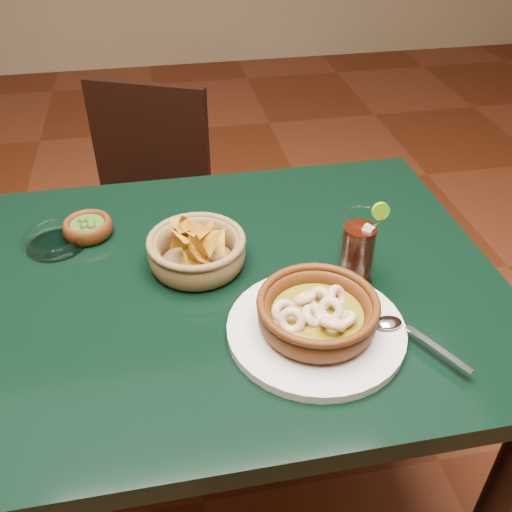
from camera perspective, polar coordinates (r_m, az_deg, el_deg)
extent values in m
plane|color=#471C0C|center=(1.65, -5.36, -23.29)|extent=(7.00, 7.00, 0.00)
cube|color=black|center=(1.08, -7.55, -3.61)|extent=(1.20, 0.80, 0.04)
cylinder|color=black|center=(1.67, 11.26, -3.62)|extent=(0.06, 0.06, 0.71)
cube|color=black|center=(1.78, -11.78, 1.58)|extent=(0.51, 0.51, 0.04)
cylinder|color=black|center=(1.86, -17.68, -5.93)|extent=(0.03, 0.03, 0.42)
cylinder|color=black|center=(1.74, -7.94, -7.86)|extent=(0.03, 0.03, 0.42)
cylinder|color=black|center=(2.08, -13.55, 0.08)|extent=(0.03, 0.03, 0.42)
cylinder|color=black|center=(1.97, -4.74, -1.22)|extent=(0.03, 0.03, 0.42)
cube|color=black|center=(1.80, -10.51, 10.55)|extent=(0.35, 0.17, 0.41)
cylinder|color=silver|center=(0.96, 6.01, -7.31)|extent=(0.30, 0.30, 0.02)
cylinder|color=#451E0A|center=(0.95, 6.05, -6.80)|extent=(0.17, 0.17, 0.01)
torus|color=#451E0A|center=(0.94, 6.15, -5.76)|extent=(0.22, 0.22, 0.04)
torus|color=#451E0A|center=(0.92, 6.24, -4.65)|extent=(0.20, 0.20, 0.01)
cylinder|color=#685F12|center=(0.94, 6.14, -5.82)|extent=(0.15, 0.15, 0.01)
torus|color=beige|center=(0.93, 7.46, -5.36)|extent=(0.06, 0.05, 0.06)
torus|color=beige|center=(0.96, 8.04, -4.16)|extent=(0.05, 0.06, 0.06)
torus|color=beige|center=(0.95, 6.35, -4.34)|extent=(0.05, 0.06, 0.06)
torus|color=beige|center=(0.96, 4.96, -4.15)|extent=(0.06, 0.06, 0.05)
torus|color=beige|center=(0.93, 2.82, -5.63)|extent=(0.06, 0.05, 0.05)
torus|color=beige|center=(0.90, 3.59, -6.50)|extent=(0.05, 0.05, 0.05)
torus|color=beige|center=(0.92, 5.74, -6.04)|extent=(0.05, 0.05, 0.05)
torus|color=beige|center=(0.90, 7.62, -6.80)|extent=(0.05, 0.06, 0.05)
torus|color=beige|center=(0.92, 8.75, -6.36)|extent=(0.06, 0.06, 0.04)
cube|color=silver|center=(0.95, 17.75, -8.82)|extent=(0.07, 0.12, 0.00)
ellipsoid|color=silver|center=(0.97, 13.06, -6.51)|extent=(0.05, 0.03, 0.01)
cylinder|color=olive|center=(1.10, -5.84, -0.71)|extent=(0.16, 0.16, 0.01)
torus|color=olive|center=(1.09, -5.92, 0.39)|extent=(0.22, 0.22, 0.06)
torus|color=olive|center=(1.07, -6.01, 1.55)|extent=(0.19, 0.19, 0.01)
cone|color=#BD7C1B|center=(1.05, -6.08, -0.85)|extent=(0.09, 0.08, 0.05)
cone|color=#BD7C1B|center=(1.08, -7.42, 1.63)|extent=(0.07, 0.04, 0.08)
cone|color=#BD7C1B|center=(1.10, -7.49, 3.25)|extent=(0.06, 0.07, 0.08)
cone|color=#BD7C1B|center=(1.05, -7.26, 1.87)|extent=(0.08, 0.09, 0.06)
cone|color=#BD7C1B|center=(1.09, -6.73, 0.24)|extent=(0.07, 0.09, 0.07)
cone|color=#BD7C1B|center=(1.06, -5.93, 2.37)|extent=(0.09, 0.04, 0.09)
cone|color=#BD7C1B|center=(1.08, -7.40, 2.12)|extent=(0.09, 0.06, 0.07)
cone|color=#BD7C1B|center=(1.05, -5.21, 1.97)|extent=(0.08, 0.06, 0.08)
cone|color=#BD7C1B|center=(1.08, -7.22, 2.99)|extent=(0.08, 0.06, 0.07)
cone|color=#BD7C1B|center=(1.06, -5.35, -0.46)|extent=(0.06, 0.06, 0.07)
cone|color=#BD7C1B|center=(1.03, -4.84, 1.59)|extent=(0.08, 0.05, 0.09)
cone|color=#BD7C1B|center=(1.02, -5.67, 1.11)|extent=(0.05, 0.08, 0.08)
cone|color=#BD7C1B|center=(1.07, -4.07, 1.37)|extent=(0.10, 0.09, 0.04)
cone|color=#BD7C1B|center=(1.12, -5.02, 2.16)|extent=(0.08, 0.08, 0.06)
cone|color=#BD7C1B|center=(1.06, -6.01, 0.25)|extent=(0.07, 0.06, 0.09)
cone|color=#BD7C1B|center=(1.09, -5.02, 0.80)|extent=(0.04, 0.09, 0.09)
cone|color=#BD7C1B|center=(1.03, -6.27, -0.01)|extent=(0.06, 0.08, 0.08)
cone|color=#BD7C1B|center=(1.10, -4.18, 1.81)|extent=(0.05, 0.08, 0.09)
cone|color=#BD7C1B|center=(1.09, -7.30, 1.47)|extent=(0.08, 0.06, 0.08)
cone|color=#BD7C1B|center=(1.05, -5.62, -0.82)|extent=(0.09, 0.05, 0.09)
cone|color=#BD7C1B|center=(1.06, -5.67, 2.05)|extent=(0.06, 0.07, 0.05)
cone|color=#BD7C1B|center=(1.09, -6.45, 0.31)|extent=(0.05, 0.07, 0.08)
cylinder|color=#451E0A|center=(1.23, -16.34, 2.15)|extent=(0.08, 0.08, 0.01)
torus|color=#451E0A|center=(1.22, -16.46, 2.77)|extent=(0.12, 0.12, 0.04)
cylinder|color=#244310|center=(1.22, -16.51, 2.99)|extent=(0.07, 0.07, 0.01)
sphere|color=#244310|center=(1.20, -16.13, 2.87)|extent=(0.02, 0.02, 0.02)
sphere|color=#244310|center=(1.21, -16.81, 2.88)|extent=(0.02, 0.02, 0.02)
sphere|color=#244310|center=(1.22, -16.99, 3.41)|extent=(0.02, 0.02, 0.02)
sphere|color=#244310|center=(1.22, -16.31, 3.40)|extent=(0.02, 0.02, 0.02)
sphere|color=#244310|center=(1.21, -16.15, 3.17)|extent=(0.02, 0.02, 0.02)
cylinder|color=white|center=(1.07, 9.74, -2.38)|extent=(0.07, 0.07, 0.01)
torus|color=white|center=(1.03, 10.14, 0.64)|extent=(0.14, 0.14, 0.08)
cylinder|color=black|center=(1.04, 10.07, 0.12)|extent=(0.06, 0.06, 0.12)
cube|color=silver|center=(1.02, 10.23, 2.19)|extent=(0.03, 0.03, 0.02)
cube|color=silver|center=(1.01, 10.60, 1.97)|extent=(0.02, 0.02, 0.02)
cube|color=silver|center=(1.00, 11.13, 2.56)|extent=(0.03, 0.03, 0.02)
cube|color=silver|center=(1.01, 9.76, 1.91)|extent=(0.03, 0.03, 0.02)
torus|color=white|center=(0.99, 10.58, 3.96)|extent=(0.07, 0.07, 0.00)
cylinder|color=#60A10F|center=(1.00, 12.36, 4.41)|extent=(0.03, 0.01, 0.03)
cylinder|color=white|center=(1.22, -19.34, 1.14)|extent=(0.12, 0.12, 0.01)
torus|color=white|center=(1.21, -19.48, 1.68)|extent=(0.14, 0.14, 0.03)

